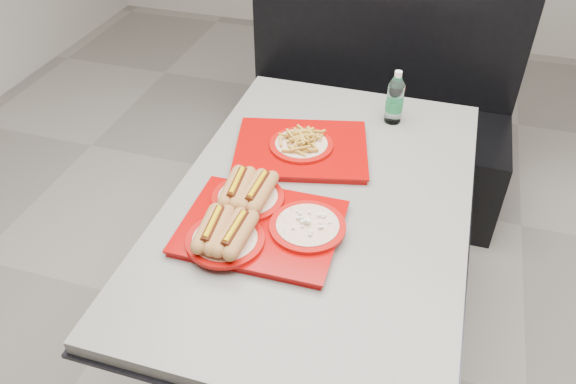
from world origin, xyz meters
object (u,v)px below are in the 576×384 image
(diner_table, at_px, (319,236))
(booth_bench, at_px, (372,116))
(tray_near, at_px, (255,220))
(tray_far, at_px, (301,146))
(water_bottle, at_px, (395,100))

(diner_table, relative_size, booth_bench, 1.05)
(tray_near, height_order, tray_far, tray_near)
(booth_bench, xyz_separation_m, water_bottle, (0.15, -0.59, 0.44))
(diner_table, xyz_separation_m, water_bottle, (0.15, 0.51, 0.25))
(diner_table, relative_size, tray_near, 3.05)
(booth_bench, bearing_deg, tray_far, -97.97)
(booth_bench, bearing_deg, diner_table, -90.00)
(booth_bench, bearing_deg, water_bottle, -76.08)
(diner_table, distance_m, water_bottle, 0.59)
(tray_far, bearing_deg, diner_table, -60.08)
(diner_table, bearing_deg, tray_far, 119.92)
(diner_table, height_order, booth_bench, booth_bench)
(tray_near, distance_m, water_bottle, 0.76)
(booth_bench, height_order, tray_near, booth_bench)
(water_bottle, bearing_deg, tray_far, -132.47)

